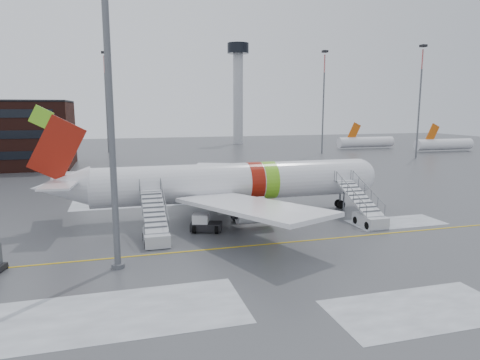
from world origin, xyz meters
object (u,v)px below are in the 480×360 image
object	(u,v)px
airliner	(226,183)
airstair_fwd	(366,213)
airstair_aft	(155,228)
light_mast_near	(109,75)
pushback_tug	(204,224)

from	to	relation	value
airliner	airstair_fwd	xyz separation A→B (m)	(12.11, -6.54, -2.35)
airliner	airstair_aft	world-z (taller)	airliner
airstair_fwd	light_mast_near	xyz separation A→B (m)	(-22.72, -5.42, 11.89)
pushback_tug	light_mast_near	bearing A→B (deg)	-136.27
airstair_aft	light_mast_near	bearing A→B (deg)	-119.03
airliner	light_mast_near	world-z (taller)	light_mast_near
airstair_aft	pushback_tug	world-z (taller)	airstair_aft
airstair_fwd	pushback_tug	xyz separation A→B (m)	(-15.28, 1.69, -0.37)
airliner	pushback_tug	distance (m)	6.40
airstair_aft	pushback_tug	size ratio (longest dim) A/B	2.51
airliner	light_mast_near	distance (m)	18.62
airliner	airstair_fwd	size ratio (longest dim) A/B	4.55
airstair_fwd	pushback_tug	distance (m)	15.38
pushback_tug	light_mast_near	xyz separation A→B (m)	(-7.44, -7.12, 12.26)
airstair_fwd	pushback_tug	world-z (taller)	airstair_fwd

